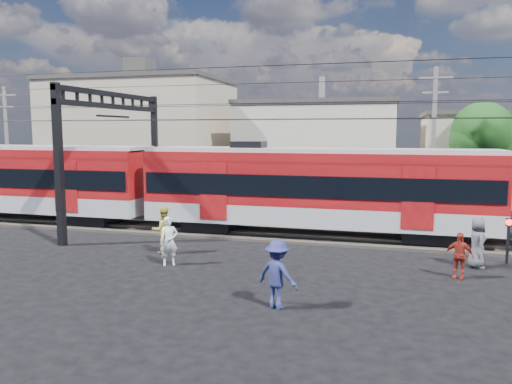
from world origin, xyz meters
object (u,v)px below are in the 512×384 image
(pedestrian_c, at_px, (277,274))
(crossing_signal, at_px, (508,232))
(commuter_train, at_px, (320,187))
(pedestrian_a, at_px, (169,241))

(pedestrian_c, xyz_separation_m, crossing_signal, (7.28, 6.91, 0.23))
(commuter_train, distance_m, pedestrian_a, 7.96)
(commuter_train, xyz_separation_m, pedestrian_c, (0.20, -9.63, -1.43))
(pedestrian_c, height_order, crossing_signal, pedestrian_c)
(crossing_signal, bearing_deg, commuter_train, 160.08)
(commuter_train, height_order, crossing_signal, commuter_train)
(commuter_train, distance_m, crossing_signal, 8.05)
(pedestrian_c, bearing_deg, crossing_signal, -114.69)
(commuter_train, distance_m, pedestrian_c, 9.73)
(commuter_train, bearing_deg, pedestrian_a, -126.86)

